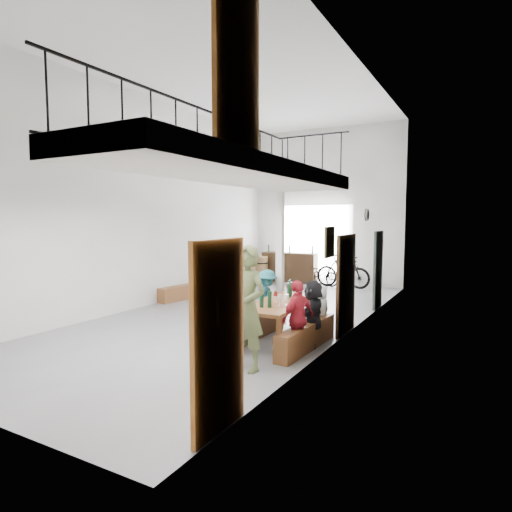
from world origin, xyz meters
The scene contains 24 objects.
floor centered at (0.00, 0.00, 0.00)m, with size 12.00×12.00×0.00m, color slate.
room_walls centered at (0.00, 0.00, 3.55)m, with size 12.00×12.00×12.00m.
gateway_portal centered at (-0.40, 5.94, 1.40)m, with size 2.80×0.08×2.80m, color white.
right_wall_decor centered at (2.70, -1.87, 1.74)m, with size 0.07×8.28×5.07m.
balcony centered at (1.98, -3.13, 2.96)m, with size 1.52×5.62×4.00m.
tasting_table centered at (1.86, -1.61, 0.71)m, with size 0.97×2.18×0.79m.
bench_inner centered at (1.22, -1.61, 0.25)m, with size 0.35×2.17×0.50m, color brown.
bench_wall centered at (2.43, -1.70, 0.23)m, with size 0.26×2.01×0.46m, color brown.
tableware centered at (1.86, -1.59, 0.93)m, with size 0.55×1.51×0.35m.
side_bench centered at (-2.50, 0.91, 0.20)m, with size 0.32×1.46×0.41m, color brown.
oak_barrel centered at (-2.20, 5.14, 0.46)m, with size 0.63×0.63×0.93m.
serving_counter centered at (-1.21, 5.65, 0.54)m, with size 2.03×0.56×1.07m, color #362412.
counter_bottles centered at (-1.21, 5.65, 1.21)m, with size 1.79×0.12×0.28m.
guest_left_a centered at (1.04, -2.44, 0.67)m, with size 0.66×0.43×1.34m, color silver.
guest_left_b centered at (1.06, -1.82, 0.65)m, with size 0.48×0.31×1.30m, color #226774.
guest_left_c centered at (1.04, -1.28, 0.52)m, with size 0.51×0.39×1.04m, color silver.
guest_left_d centered at (1.14, -0.75, 0.63)m, with size 0.81×0.46×1.25m, color #226774.
guest_right_a centered at (2.42, -2.08, 0.64)m, with size 0.75×0.31×1.28m, color #AB1D2B.
guest_right_b centered at (2.46, -1.50, 0.61)m, with size 1.13×0.36×1.22m, color black.
guest_right_c centered at (2.38, -0.90, 0.52)m, with size 0.51×0.33×1.04m, color silver.
host_standing centered at (2.00, -3.09, 0.96)m, with size 0.70×0.46×1.91m, color #4F5A32.
potted_plant centered at (2.45, 0.72, 0.20)m, with size 0.36×0.31×0.40m, color #1A4B15.
bicycle_near centered at (0.09, 5.42, 0.40)m, with size 0.53×1.51×0.79m, color black.
bicycle_far centered at (0.93, 5.22, 0.56)m, with size 0.52×1.85×1.11m, color black.
Camera 1 is at (5.20, -8.64, 2.31)m, focal length 30.00 mm.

